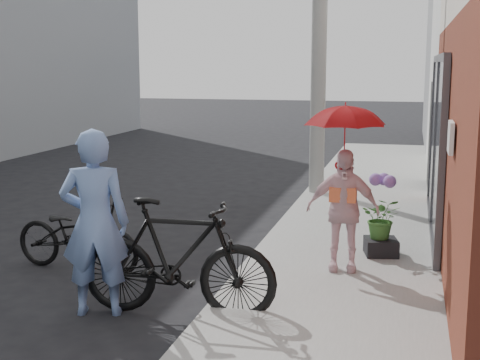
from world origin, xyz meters
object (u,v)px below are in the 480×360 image
at_px(bike_right, 177,258).
at_px(utility_pole, 320,8).
at_px(bike_left, 77,235).
at_px(officer, 95,223).
at_px(kimono_woman, 343,210).
at_px(planter, 381,247).

bearing_deg(bike_right, utility_pole, -7.69).
bearing_deg(bike_left, officer, -137.44).
relative_size(bike_left, bike_right, 0.86).
relative_size(kimono_woman, planter, 3.62).
height_order(utility_pole, kimono_woman, utility_pole).
bearing_deg(utility_pole, bike_right, -94.52).
distance_m(bike_left, planter, 3.78).
bearing_deg(bike_left, bike_right, -115.85).
height_order(utility_pole, bike_right, utility_pole).
height_order(bike_right, kimono_woman, kimono_woman).
bearing_deg(kimono_woman, bike_left, -175.40).
relative_size(utility_pole, bike_left, 4.07).
bearing_deg(kimono_woman, bike_right, -136.74).
bearing_deg(officer, planter, -154.61).
bearing_deg(officer, bike_left, -71.64).
relative_size(utility_pole, officer, 3.71).
xyz_separation_m(officer, bike_left, (-0.88, 1.25, -0.49)).
xyz_separation_m(bike_left, bike_right, (1.69, -1.11, 0.15)).
distance_m(bike_left, kimono_woman, 3.22).
height_order(officer, bike_left, officer).
bearing_deg(kimono_woman, planter, 55.98).
height_order(bike_left, kimono_woman, kimono_woman).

